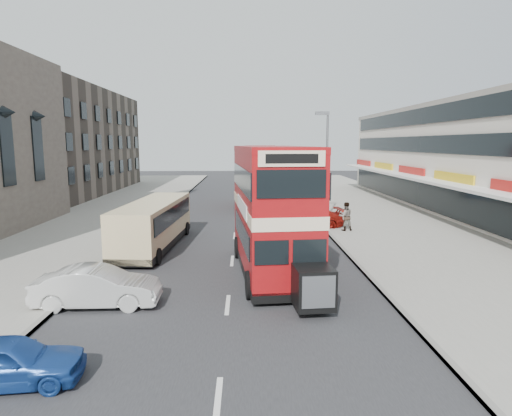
% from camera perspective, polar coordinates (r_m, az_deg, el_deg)
% --- Properties ---
extents(ground, '(160.00, 160.00, 0.00)m').
position_cam_1_polar(ground, '(14.49, -4.07, -15.48)').
color(ground, '#28282B').
rests_on(ground, ground).
extents(road_surface, '(12.00, 90.00, 0.01)m').
position_cam_1_polar(road_surface, '(33.74, -2.61, -1.51)').
color(road_surface, '#28282B').
rests_on(road_surface, ground).
extents(pavement_right, '(12.00, 90.00, 0.15)m').
position_cam_1_polar(pavement_right, '(35.59, 17.10, -1.24)').
color(pavement_right, gray).
rests_on(pavement_right, ground).
extents(pavement_left, '(12.00, 90.00, 0.15)m').
position_cam_1_polar(pavement_left, '(36.01, -22.08, -1.38)').
color(pavement_left, gray).
rests_on(pavement_left, ground).
extents(kerb_left, '(0.20, 90.00, 0.16)m').
position_cam_1_polar(kerb_left, '(34.39, -12.83, -1.41)').
color(kerb_left, gray).
rests_on(kerb_left, ground).
extents(kerb_right, '(0.20, 90.00, 0.16)m').
position_cam_1_polar(kerb_right, '(34.16, 7.68, -1.34)').
color(kerb_right, gray).
rests_on(kerb_right, ground).
extents(brick_terrace, '(14.00, 28.00, 12.00)m').
position_cam_1_polar(brick_terrace, '(56.00, -25.65, 7.82)').
color(brick_terrace, '#66594C').
rests_on(brick_terrace, ground).
extents(commercial_row, '(9.90, 46.20, 9.30)m').
position_cam_1_polar(commercial_row, '(40.18, 27.33, 5.89)').
color(commercial_row, beige).
rests_on(commercial_row, ground).
extents(street_lamp, '(1.00, 0.20, 8.12)m').
position_cam_1_polar(street_lamp, '(31.79, 9.18, 6.44)').
color(street_lamp, slate).
rests_on(street_lamp, ground).
extents(bus_main, '(3.64, 10.18, 5.57)m').
position_cam_1_polar(bus_main, '(19.40, 2.16, -0.24)').
color(bus_main, black).
rests_on(bus_main, ground).
extents(bus_second, '(3.53, 10.16, 5.48)m').
position_cam_1_polar(bus_second, '(40.22, 0.43, 4.26)').
color(bus_second, black).
rests_on(bus_second, ground).
extents(coach, '(2.96, 9.38, 2.45)m').
position_cam_1_polar(coach, '(25.13, -13.32, -1.88)').
color(coach, black).
rests_on(coach, ground).
extents(car_left_near, '(3.76, 1.84, 1.24)m').
position_cam_1_polar(car_left_near, '(12.74, -29.99, -17.11)').
color(car_left_near, '#1A4192').
rests_on(car_left_near, ground).
extents(car_left_front, '(4.48, 1.66, 1.47)m').
position_cam_1_polar(car_left_front, '(16.94, -20.19, -9.73)').
color(car_left_front, beige).
rests_on(car_left_front, ground).
extents(car_right_a, '(5.20, 2.65, 1.45)m').
position_cam_1_polar(car_right_a, '(30.13, 6.77, -1.39)').
color(car_right_a, maroon).
rests_on(car_right_a, ground).
extents(car_right_b, '(3.85, 1.79, 1.07)m').
position_cam_1_polar(car_right_b, '(35.15, 5.08, -0.26)').
color(car_right_b, '#CA4F14').
rests_on(car_right_b, ground).
extents(car_right_c, '(4.30, 2.00, 1.43)m').
position_cam_1_polar(car_right_c, '(45.37, 4.52, 1.96)').
color(car_right_c, '#5F86BE').
rests_on(car_right_c, ground).
extents(pedestrian_near, '(0.73, 0.51, 1.92)m').
position_cam_1_polar(pedestrian_near, '(29.18, 11.72, -1.07)').
color(pedestrian_near, gray).
rests_on(pedestrian_near, pavement_right).
extents(pedestrian_far, '(0.95, 0.79, 1.52)m').
position_cam_1_polar(pedestrian_far, '(45.81, 7.74, 2.22)').
color(pedestrian_far, gray).
rests_on(pedestrian_far, pavement_right).
extents(cyclist, '(0.73, 1.86, 2.23)m').
position_cam_1_polar(cyclist, '(35.89, 3.15, 0.30)').
color(cyclist, gray).
rests_on(cyclist, ground).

